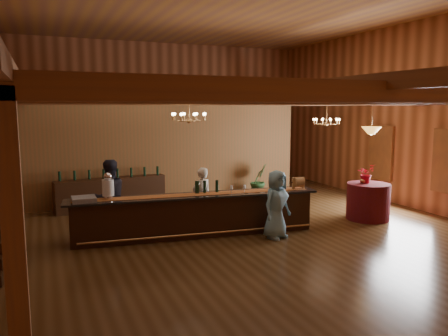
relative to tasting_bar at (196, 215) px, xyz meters
name	(u,v)px	position (x,y,z in m)	size (l,w,h in m)	color
floor	(224,226)	(0.94, 0.54, -0.50)	(14.00, 14.00, 0.00)	#4E341C
ceiling	(224,2)	(0.94, 0.54, 5.00)	(14.00, 14.00, 0.00)	#A76B30
wall_back	(156,114)	(0.94, 7.54, 2.25)	(12.00, 0.10, 5.50)	#B36A42
wall_right	(408,116)	(6.94, 0.54, 2.25)	(0.10, 14.00, 5.50)	#B36A42
beam_grid	(216,98)	(0.94, 1.05, 2.74)	(11.90, 13.90, 0.39)	#95582B
support_posts	(232,166)	(0.94, 0.04, 1.10)	(9.20, 10.20, 3.20)	#95582B
partition_wall	(167,153)	(0.44, 4.04, 1.05)	(9.00, 0.18, 3.10)	brown
window_right_back	(381,153)	(6.89, 1.54, 1.05)	(0.12, 1.05, 1.75)	white
backroom_boxes	(159,175)	(0.65, 6.04, 0.03)	(4.10, 0.60, 1.10)	black
tasting_bar	(196,215)	(0.00, 0.00, 0.00)	(5.94, 1.38, 0.99)	black
beverage_dispenser	(108,186)	(-1.96, 0.27, 0.77)	(0.26, 0.26, 0.60)	silver
glass_rack_tray	(84,199)	(-2.49, 0.23, 0.53)	(0.50, 0.50, 0.10)	gray
raffle_drum	(298,182)	(2.58, -0.33, 0.66)	(0.34, 0.24, 0.30)	olive
bar_bottle_0	(197,187)	(0.05, 0.11, 0.63)	(0.07, 0.07, 0.30)	black
bar_bottle_1	(198,187)	(0.08, 0.11, 0.63)	(0.07, 0.07, 0.30)	black
bar_bottle_2	(205,187)	(0.25, 0.09, 0.63)	(0.07, 0.07, 0.30)	black
bar_bottle_3	(217,186)	(0.55, 0.05, 0.63)	(0.07, 0.07, 0.30)	black
backbar_shelf	(111,193)	(-1.42, 3.66, -0.04)	(3.25, 0.51, 0.92)	black
round_table	(368,201)	(4.78, -0.36, -0.01)	(1.13, 1.13, 0.98)	#4C0E0B
chandelier_left	(189,117)	(-0.13, 0.04, 2.30)	(0.80, 0.80, 0.56)	tan
chandelier_right	(326,121)	(4.84, 1.71, 2.09)	(0.80, 0.80, 0.77)	tan
pendant_lamp	(371,130)	(4.78, -0.36, 1.90)	(0.52, 0.52, 0.90)	tan
bartender	(202,197)	(0.39, 0.68, 0.26)	(0.55, 0.36, 1.51)	silver
staff_second	(109,198)	(-1.87, 0.82, 0.40)	(0.88, 0.68, 1.80)	black
guest	(276,204)	(1.65, -0.90, 0.29)	(0.77, 0.50, 1.58)	#70AAC4
floor_plant	(259,180)	(3.42, 3.43, 0.07)	(0.63, 0.51, 1.14)	#254E23
table_flowers	(366,174)	(4.76, -0.24, 0.74)	(0.46, 0.40, 0.51)	#A60A1A
table_vase	(363,178)	(4.67, -0.26, 0.62)	(0.14, 0.14, 0.29)	tan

